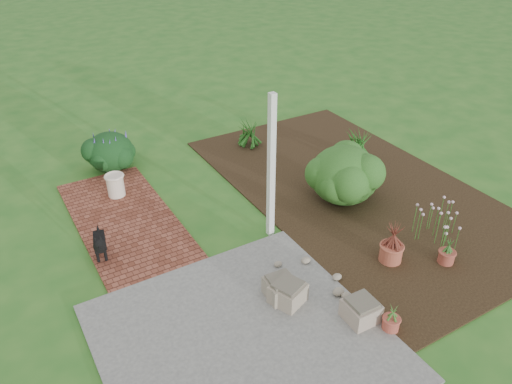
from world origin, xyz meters
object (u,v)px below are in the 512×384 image
cream_ceramic_urn (116,185)px  stone_trough_near (361,311)px  black_dog (99,242)px  evergreen_shrub (344,173)px

cream_ceramic_urn → stone_trough_near: bearing=-68.7°
stone_trough_near → black_dog: (-2.63, 3.07, 0.16)m
black_dog → evergreen_shrub: size_ratio=0.45×
cream_ceramic_urn → evergreen_shrub: bearing=-31.9°
stone_trough_near → cream_ceramic_urn: cream_ceramic_urn is taller
black_dog → cream_ceramic_urn: black_dog is taller
stone_trough_near → evergreen_shrub: (1.74, 2.54, 0.39)m
cream_ceramic_urn → evergreen_shrub: size_ratio=0.33×
stone_trough_near → evergreen_shrub: evergreen_shrub is taller
black_dog → cream_ceramic_urn: bearing=79.4°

